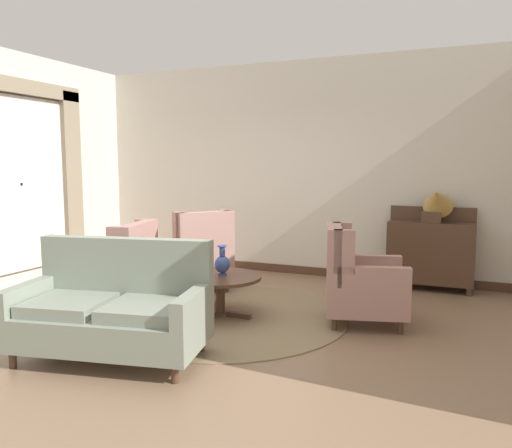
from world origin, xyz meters
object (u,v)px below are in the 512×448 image
Objects in this scene: settee at (113,311)px; armchair_back_corner at (115,269)px; coffee_table at (220,283)px; porcelain_vase at (222,263)px; sideboard at (430,252)px; armchair_near_sideboard at (198,258)px; armchair_foreground_right at (358,282)px; gramophone at (436,202)px.

armchair_back_corner is at bearing 116.55° from settee.
coffee_table is 0.21m from porcelain_vase.
sideboard is (1.98, 2.07, -0.07)m from porcelain_vase.
armchair_near_sideboard is at bearing -155.17° from sideboard.
sideboard is at bearing 46.25° from porcelain_vase.
armchair_foreground_right is at bearing 13.91° from coffee_table.
coffee_table is 0.83× the size of armchair_back_corner.
settee is 4.20m from gramophone.
gramophone reaches higher than coffee_table.
sideboard reaches higher than armchair_near_sideboard.
sideboard is (2.30, 3.49, 0.10)m from settee.
gramophone is (0.62, 1.67, 0.73)m from armchair_foreground_right.
gramophone is at bearing 44.74° from coffee_table.
coffee_table is 1.58× the size of gramophone.
settee is 3.06× the size of gramophone.
armchair_foreground_right is at bearing -108.00° from sideboard.
armchair_foreground_right is 1.86m from sideboard.
settee reaches higher than porcelain_vase.
porcelain_vase is 0.31× the size of armchair_back_corner.
settee is at bearing -124.63° from gramophone.
sideboard is at bearing -33.37° from armchair_foreground_right.
settee is 1.55× the size of armchair_near_sideboard.
gramophone is (2.03, 1.98, 0.59)m from porcelain_vase.
porcelain_vase is (0.01, 0.04, 0.21)m from coffee_table.
porcelain_vase is at bearing 86.97° from armchair_foreground_right.
armchair_near_sideboard is at bearing 89.87° from settee.
armchair_foreground_right reaches higher than porcelain_vase.
armchair_near_sideboard is 1.02× the size of sideboard.
armchair_foreground_right is 0.94× the size of sideboard.
settee is (-0.32, -1.42, -0.17)m from porcelain_vase.
armchair_foreground_right is 2.23m from armchair_near_sideboard.
settee is 1.61× the size of armchair_back_corner.
coffee_table is 0.82× the size of sideboard.
gramophone is (2.80, 1.18, 0.72)m from armchair_near_sideboard.
settee is at bearing 47.29° from armchair_near_sideboard.
armchair_near_sideboard is at bearing 132.00° from coffee_table.
gramophone reaches higher than settee.
coffee_table is 2.91m from sideboard.
armchair_back_corner reaches higher than coffee_table.
armchair_foreground_right is (1.42, 0.35, 0.07)m from coffee_table.
coffee_table is at bearing 77.89° from armchair_near_sideboard.
armchair_back_corner is 0.96× the size of armchair_near_sideboard.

